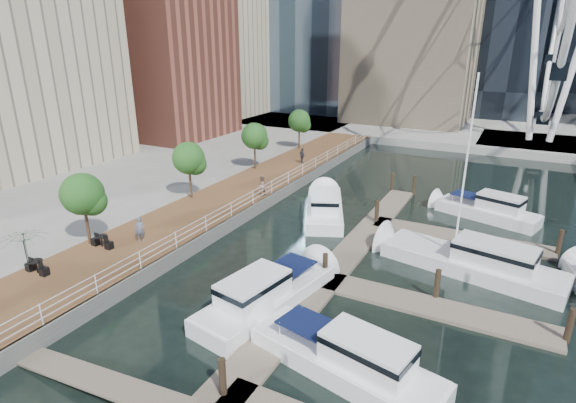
# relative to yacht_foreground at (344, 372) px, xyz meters

# --- Properties ---
(ground) EXTENTS (520.00, 520.00, 0.00)m
(ground) POSITION_rel_yacht_foreground_xyz_m (-6.65, -1.49, 0.00)
(ground) COLOR black
(ground) RESTS_ON ground
(boardwalk) EXTENTS (6.00, 60.00, 1.00)m
(boardwalk) POSITION_rel_yacht_foreground_xyz_m (-15.65, 13.51, 0.50)
(boardwalk) COLOR brown
(boardwalk) RESTS_ON ground
(seawall) EXTENTS (0.25, 60.00, 1.00)m
(seawall) POSITION_rel_yacht_foreground_xyz_m (-12.65, 13.51, 0.50)
(seawall) COLOR #595954
(seawall) RESTS_ON ground
(land_inland) EXTENTS (48.00, 90.00, 1.00)m
(land_inland) POSITION_rel_yacht_foreground_xyz_m (-42.65, 13.51, 0.50)
(land_inland) COLOR gray
(land_inland) RESTS_ON ground
(land_far) EXTENTS (200.00, 114.00, 1.00)m
(land_far) POSITION_rel_yacht_foreground_xyz_m (-6.65, 100.51, 0.50)
(land_far) COLOR gray
(land_far) RESTS_ON ground
(pier) EXTENTS (14.00, 12.00, 1.00)m
(pier) POSITION_rel_yacht_foreground_xyz_m (7.35, 50.51, 0.50)
(pier) COLOR gray
(pier) RESTS_ON ground
(railing) EXTENTS (0.10, 60.00, 1.05)m
(railing) POSITION_rel_yacht_foreground_xyz_m (-12.75, 13.51, 1.52)
(railing) COLOR white
(railing) RESTS_ON boardwalk
(floating_docks) EXTENTS (16.00, 34.00, 2.60)m
(floating_docks) POSITION_rel_yacht_foreground_xyz_m (1.32, 8.49, 0.49)
(floating_docks) COLOR #6D6051
(floating_docks) RESTS_ON ground
(midrise_condos) EXTENTS (19.00, 67.00, 28.00)m
(midrise_condos) POSITION_rel_yacht_foreground_xyz_m (-40.22, 25.33, 13.42)
(midrise_condos) COLOR #BCAD8E
(midrise_condos) RESTS_ON ground
(street_trees) EXTENTS (2.60, 42.60, 4.60)m
(street_trees) POSITION_rel_yacht_foreground_xyz_m (-18.05, 12.51, 4.29)
(street_trees) COLOR #3F2B1C
(street_trees) RESTS_ON ground
(cafe_tables) EXTENTS (2.50, 13.70, 0.74)m
(cafe_tables) POSITION_rel_yacht_foreground_xyz_m (-17.05, -3.49, 1.37)
(cafe_tables) COLOR black
(cafe_tables) RESTS_ON ground
(yacht_foreground) EXTENTS (9.58, 4.39, 2.15)m
(yacht_foreground) POSITION_rel_yacht_foreground_xyz_m (0.00, 0.00, 0.00)
(yacht_foreground) COLOR white
(yacht_foreground) RESTS_ON ground
(pedestrian_near) EXTENTS (0.71, 0.68, 1.63)m
(pedestrian_near) POSITION_rel_yacht_foreground_xyz_m (-15.41, 4.25, 1.81)
(pedestrian_near) COLOR #525A6E
(pedestrian_near) RESTS_ON boardwalk
(pedestrian_mid) EXTENTS (0.78, 0.94, 1.77)m
(pedestrian_mid) POSITION_rel_yacht_foreground_xyz_m (-13.15, 15.50, 1.89)
(pedestrian_mid) COLOR #8C6F61
(pedestrian_mid) RESTS_ON boardwalk
(pedestrian_far) EXTENTS (1.00, 0.89, 1.63)m
(pedestrian_far) POSITION_rel_yacht_foreground_xyz_m (-14.77, 26.57, 1.81)
(pedestrian_far) COLOR #343741
(pedestrian_far) RESTS_ON boardwalk
(moored_yachts) EXTENTS (24.64, 32.09, 11.50)m
(moored_yachts) POSITION_rel_yacht_foreground_xyz_m (2.63, 10.68, 0.00)
(moored_yachts) COLOR silver
(moored_yachts) RESTS_ON ground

